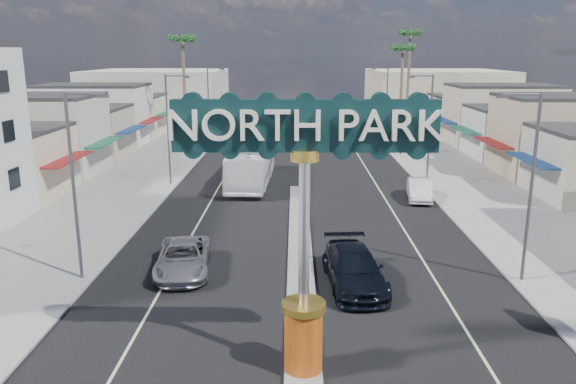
{
  "coord_description": "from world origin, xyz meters",
  "views": [
    {
      "loc": [
        -0.32,
        -15.23,
        10.7
      ],
      "look_at": [
        -0.65,
        12.41,
        3.81
      ],
      "focal_mm": 35.0,
      "sensor_mm": 36.0,
      "label": 1
    }
  ],
  "objects_px": {
    "streetlight_l_near": "(76,178)",
    "streetlight_r_near": "(529,179)",
    "traffic_signal_left": "(211,115)",
    "streetlight_l_mid": "(170,124)",
    "palm_right_mid": "(403,53)",
    "car_parked_right": "(419,189)",
    "suv_left": "(183,258)",
    "suv_right": "(354,268)",
    "car_parked_left": "(233,175)",
    "palm_left_far": "(183,45)",
    "streetlight_l_far": "(210,101)",
    "gateway_sign": "(304,207)",
    "streetlight_r_far": "(385,101)",
    "city_bus": "(252,163)",
    "traffic_signal_right": "(385,115)",
    "streetlight_r_mid": "(428,124)",
    "palm_right_far": "(410,39)"
  },
  "relations": [
    {
      "from": "palm_right_far",
      "to": "traffic_signal_left",
      "type": "bearing_deg",
      "value": -143.33
    },
    {
      "from": "suv_left",
      "to": "suv_right",
      "type": "xyz_separation_m",
      "value": [
        8.34,
        -1.61,
        0.11
      ]
    },
    {
      "from": "palm_left_far",
      "to": "palm_right_mid",
      "type": "bearing_deg",
      "value": 12.99
    },
    {
      "from": "streetlight_r_mid",
      "to": "car_parked_left",
      "type": "relative_size",
      "value": 2.06
    },
    {
      "from": "palm_left_far",
      "to": "car_parked_right",
      "type": "relative_size",
      "value": 2.78
    },
    {
      "from": "traffic_signal_right",
      "to": "car_parked_left",
      "type": "distance_m",
      "value": 20.1
    },
    {
      "from": "streetlight_l_near",
      "to": "palm_left_far",
      "type": "bearing_deg",
      "value": 93.67
    },
    {
      "from": "streetlight_l_near",
      "to": "streetlight_r_near",
      "type": "bearing_deg",
      "value": 0.0
    },
    {
      "from": "streetlight_l_far",
      "to": "car_parked_left",
      "type": "relative_size",
      "value": 2.06
    },
    {
      "from": "palm_right_far",
      "to": "city_bus",
      "type": "relative_size",
      "value": 1.13
    },
    {
      "from": "palm_right_mid",
      "to": "city_bus",
      "type": "xyz_separation_m",
      "value": [
        -16.9,
        -25.16,
        -8.86
      ]
    },
    {
      "from": "streetlight_r_mid",
      "to": "city_bus",
      "type": "relative_size",
      "value": 0.72
    },
    {
      "from": "traffic_signal_left",
      "to": "streetlight_r_far",
      "type": "relative_size",
      "value": 0.67
    },
    {
      "from": "streetlight_l_far",
      "to": "car_parked_right",
      "type": "distance_m",
      "value": 33.18
    },
    {
      "from": "palm_left_far",
      "to": "car_parked_left",
      "type": "bearing_deg",
      "value": -68.74
    },
    {
      "from": "palm_right_mid",
      "to": "car_parked_left",
      "type": "xyz_separation_m",
      "value": [
        -18.5,
        -25.27,
        -9.86
      ]
    },
    {
      "from": "streetlight_l_near",
      "to": "gateway_sign",
      "type": "bearing_deg",
      "value": -37.55
    },
    {
      "from": "streetlight_l_mid",
      "to": "streetlight_r_near",
      "type": "bearing_deg",
      "value": -43.79
    },
    {
      "from": "streetlight_l_near",
      "to": "streetlight_r_near",
      "type": "distance_m",
      "value": 20.87
    },
    {
      "from": "streetlight_r_far",
      "to": "car_parked_left",
      "type": "distance_m",
      "value": 26.93
    },
    {
      "from": "suv_left",
      "to": "streetlight_l_mid",
      "type": "bearing_deg",
      "value": 97.03
    },
    {
      "from": "streetlight_l_mid",
      "to": "streetlight_l_near",
      "type": "bearing_deg",
      "value": -90.0
    },
    {
      "from": "traffic_signal_left",
      "to": "car_parked_left",
      "type": "relative_size",
      "value": 1.38
    },
    {
      "from": "traffic_signal_right",
      "to": "palm_right_mid",
      "type": "bearing_deg",
      "value": 72.37
    },
    {
      "from": "traffic_signal_left",
      "to": "city_bus",
      "type": "height_order",
      "value": "traffic_signal_left"
    },
    {
      "from": "traffic_signal_left",
      "to": "traffic_signal_right",
      "type": "distance_m",
      "value": 18.37
    },
    {
      "from": "city_bus",
      "to": "streetlight_l_far",
      "type": "bearing_deg",
      "value": 109.25
    },
    {
      "from": "streetlight_r_far",
      "to": "streetlight_l_mid",
      "type": "bearing_deg",
      "value": -133.48
    },
    {
      "from": "streetlight_l_near",
      "to": "suv_right",
      "type": "bearing_deg",
      "value": -2.73
    },
    {
      "from": "palm_right_mid",
      "to": "suv_right",
      "type": "xyz_separation_m",
      "value": [
        -10.52,
        -46.62,
        -9.72
      ]
    },
    {
      "from": "streetlight_r_near",
      "to": "streetlight_r_mid",
      "type": "distance_m",
      "value": 20.0
    },
    {
      "from": "streetlight_l_near",
      "to": "palm_left_far",
      "type": "xyz_separation_m",
      "value": [
        -2.57,
        40.0,
        6.43
      ]
    },
    {
      "from": "streetlight_l_mid",
      "to": "suv_right",
      "type": "height_order",
      "value": "streetlight_l_mid"
    },
    {
      "from": "streetlight_r_near",
      "to": "city_bus",
      "type": "xyz_separation_m",
      "value": [
        -14.34,
        20.84,
        -3.32
      ]
    },
    {
      "from": "traffic_signal_left",
      "to": "streetlight_l_near",
      "type": "relative_size",
      "value": 0.67
    },
    {
      "from": "palm_right_mid",
      "to": "traffic_signal_left",
      "type": "bearing_deg",
      "value": -151.58
    },
    {
      "from": "palm_right_mid",
      "to": "car_parked_right",
      "type": "bearing_deg",
      "value": -97.46
    },
    {
      "from": "palm_right_mid",
      "to": "city_bus",
      "type": "relative_size",
      "value": 0.97
    },
    {
      "from": "palm_left_far",
      "to": "gateway_sign",
      "type": "bearing_deg",
      "value": -74.85
    },
    {
      "from": "streetlight_l_mid",
      "to": "palm_left_far",
      "type": "bearing_deg",
      "value": 97.31
    },
    {
      "from": "palm_right_mid",
      "to": "palm_right_far",
      "type": "xyz_separation_m",
      "value": [
        2.0,
        6.0,
        1.78
      ]
    },
    {
      "from": "palm_left_far",
      "to": "suv_right",
      "type": "bearing_deg",
      "value": -69.14
    },
    {
      "from": "streetlight_l_mid",
      "to": "city_bus",
      "type": "relative_size",
      "value": 0.72
    },
    {
      "from": "traffic_signal_left",
      "to": "streetlight_l_near",
      "type": "distance_m",
      "value": 34.03
    },
    {
      "from": "traffic_signal_right",
      "to": "car_parked_right",
      "type": "xyz_separation_m",
      "value": [
        -0.18,
        -18.54,
        -3.5
      ]
    },
    {
      "from": "gateway_sign",
      "to": "suv_left",
      "type": "distance_m",
      "value": 11.93
    },
    {
      "from": "traffic_signal_left",
      "to": "suv_left",
      "type": "bearing_deg",
      "value": -84.24
    },
    {
      "from": "streetlight_l_near",
      "to": "palm_right_far",
      "type": "height_order",
      "value": "palm_right_far"
    },
    {
      "from": "streetlight_l_far",
      "to": "palm_right_far",
      "type": "distance_m",
      "value": 28.29
    },
    {
      "from": "streetlight_l_far",
      "to": "suv_right",
      "type": "relative_size",
      "value": 1.48
    }
  ]
}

